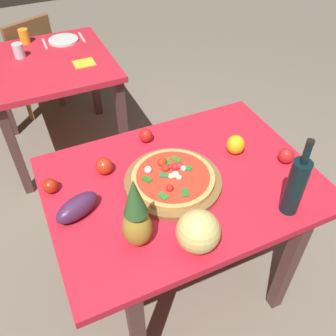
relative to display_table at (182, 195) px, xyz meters
name	(u,v)px	position (x,y,z in m)	size (l,w,h in m)	color
ground_plane	(179,271)	(0.00, 0.00, -0.68)	(10.00, 10.00, 0.00)	gray
display_table	(182,195)	(0.00, 0.00, 0.00)	(1.22, 0.89, 0.77)	brown
background_table	(52,76)	(-0.33, 1.44, -0.02)	(0.85, 0.89, 0.77)	brown
dining_chair	(29,61)	(-0.42, 2.11, -0.20)	(0.52, 0.52, 0.85)	brown
pizza_board	(173,181)	(-0.05, 0.00, 0.11)	(0.44, 0.44, 0.03)	brown
pizza	(172,176)	(-0.05, 0.01, 0.14)	(0.37, 0.37, 0.06)	tan
wine_bottle	(296,186)	(0.33, -0.34, 0.24)	(0.08, 0.08, 0.37)	black
pineapple_left	(136,217)	(-0.30, -0.23, 0.25)	(0.11, 0.11, 0.34)	#AC862D
melon	(198,231)	(-0.10, -0.34, 0.18)	(0.17, 0.17, 0.17)	#EACE75
bell_pepper	(236,145)	(0.33, 0.07, 0.14)	(0.09, 0.09, 0.10)	yellow
eggplant	(77,207)	(-0.48, 0.00, 0.14)	(0.20, 0.09, 0.09)	#4A244B
tomato_near_board	(146,135)	(-0.04, 0.34, 0.13)	(0.07, 0.07, 0.07)	red
tomato_at_corner	(286,156)	(0.51, -0.09, 0.13)	(0.07, 0.07, 0.07)	red
tomato_by_bottle	(50,186)	(-0.56, 0.18, 0.13)	(0.07, 0.07, 0.07)	red
tomato_beside_pepper	(104,166)	(-0.30, 0.20, 0.14)	(0.08, 0.08, 0.08)	red
drinking_glass_juice	(24,36)	(-0.42, 1.79, 0.15)	(0.07, 0.07, 0.10)	#F7AA24
drinking_glass_water	(19,51)	(-0.49, 1.56, 0.14)	(0.07, 0.07, 0.10)	silver
dinner_plate	(63,40)	(-0.16, 1.70, 0.10)	(0.22, 0.22, 0.02)	white
fork_utensil	(45,44)	(-0.30, 1.70, 0.10)	(0.02, 0.18, 0.01)	silver
knife_utensil	(82,37)	(-0.02, 1.70, 0.10)	(0.02, 0.18, 0.01)	silver
napkin_folded	(84,63)	(-0.11, 1.29, 0.10)	(0.14, 0.12, 0.01)	yellow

